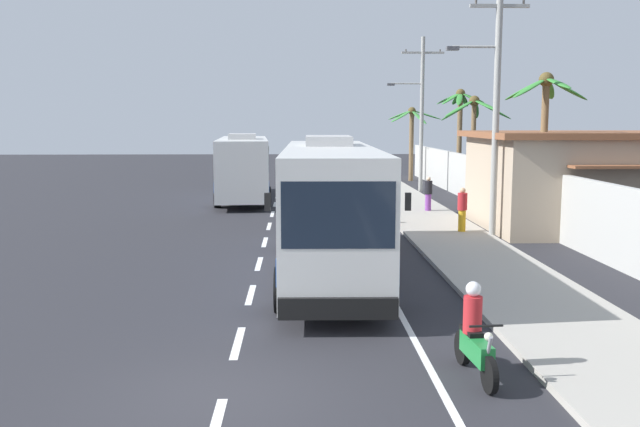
# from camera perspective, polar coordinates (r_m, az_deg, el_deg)

# --- Properties ---
(ground_plane) EXTENTS (160.00, 160.00, 0.00)m
(ground_plane) POSITION_cam_1_polar(r_m,az_deg,el_deg) (11.39, -7.95, -14.65)
(ground_plane) COLOR #28282D
(sidewalk_kerb) EXTENTS (3.20, 90.00, 0.14)m
(sidewalk_kerb) POSITION_cam_1_polar(r_m,az_deg,el_deg) (21.65, 13.24, -3.85)
(sidewalk_kerb) COLOR #A8A399
(sidewalk_kerb) RESTS_ON ground
(lane_markings) EXTENTS (3.64, 71.00, 0.01)m
(lane_markings) POSITION_cam_1_polar(r_m,az_deg,el_deg) (25.46, 0.34, -2.09)
(lane_markings) COLOR white
(lane_markings) RESTS_ON ground
(boundary_wall) EXTENTS (0.24, 60.00, 2.44)m
(boundary_wall) POSITION_cam_1_polar(r_m,az_deg,el_deg) (26.41, 19.04, 0.50)
(boundary_wall) COLOR #B2B2AD
(boundary_wall) RESTS_ON ground
(coach_bus_foreground) EXTENTS (3.01, 12.11, 3.86)m
(coach_bus_foreground) POSITION_cam_1_polar(r_m,az_deg,el_deg) (19.61, 0.80, 0.91)
(coach_bus_foreground) COLOR silver
(coach_bus_foreground) RESTS_ON ground
(coach_bus_far_lane) EXTENTS (3.51, 11.77, 3.64)m
(coach_bus_far_lane) POSITION_cam_1_polar(r_m,az_deg,el_deg) (38.17, -6.34, 3.97)
(coach_bus_far_lane) COLOR white
(coach_bus_far_lane) RESTS_ON ground
(motorcycle_beside_bus) EXTENTS (0.56, 1.96, 1.56)m
(motorcycle_beside_bus) POSITION_cam_1_polar(r_m,az_deg,el_deg) (28.17, 3.22, 0.15)
(motorcycle_beside_bus) COLOR black
(motorcycle_beside_bus) RESTS_ON ground
(motorcycle_trailing) EXTENTS (0.56, 1.96, 1.62)m
(motorcycle_trailing) POSITION_cam_1_polar(r_m,az_deg,el_deg) (12.13, 12.63, -10.05)
(motorcycle_trailing) COLOR black
(motorcycle_trailing) RESTS_ON ground
(pedestrian_near_kerb) EXTENTS (0.36, 0.36, 1.67)m
(pedestrian_near_kerb) POSITION_cam_1_polar(r_m,az_deg,el_deg) (26.72, 11.65, 0.40)
(pedestrian_near_kerb) COLOR gold
(pedestrian_near_kerb) RESTS_ON sidewalk_kerb
(pedestrian_midwalk) EXTENTS (0.36, 0.36, 1.59)m
(pedestrian_midwalk) POSITION_cam_1_polar(r_m,az_deg,el_deg) (32.69, 8.92, 1.68)
(pedestrian_midwalk) COLOR #75388E
(pedestrian_midwalk) RESTS_ON sidewalk_kerb
(utility_pole_mid) EXTENTS (2.93, 0.24, 9.77)m
(utility_pole_mid) POSITION_cam_1_polar(r_m,az_deg,el_deg) (25.98, 14.24, 9.29)
(utility_pole_mid) COLOR #9E9E99
(utility_pole_mid) RESTS_ON ground
(utility_pole_far) EXTENTS (3.42, 0.24, 9.32)m
(utility_pole_far) POSITION_cam_1_polar(r_m,az_deg,el_deg) (42.86, 8.30, 8.48)
(utility_pole_far) COLOR #9E9E99
(utility_pole_far) RESTS_ON ground
(palm_nearest) EXTENTS (2.95, 2.88, 6.24)m
(palm_nearest) POSITION_cam_1_polar(r_m,az_deg,el_deg) (43.30, 11.46, 7.70)
(palm_nearest) COLOR brown
(palm_nearest) RESTS_ON ground
(palm_second) EXTENTS (3.84, 4.01, 5.63)m
(palm_second) POSITION_cam_1_polar(r_m,az_deg,el_deg) (37.54, 12.57, 7.33)
(palm_second) COLOR brown
(palm_second) RESTS_ON ground
(palm_third) EXTENTS (3.88, 4.00, 5.30)m
(palm_third) POSITION_cam_1_polar(r_m,az_deg,el_deg) (50.46, 7.56, 6.96)
(palm_third) COLOR brown
(palm_third) RESTS_ON ground
(palm_fourth) EXTENTS (3.19, 3.30, 6.14)m
(palm_fourth) POSITION_cam_1_polar(r_m,az_deg,el_deg) (27.88, 18.04, 7.59)
(palm_fourth) COLOR brown
(palm_fourth) RESTS_ON ground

